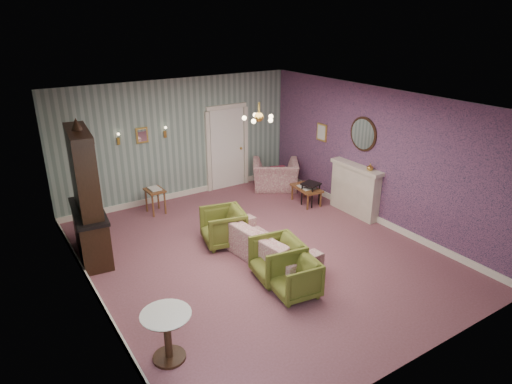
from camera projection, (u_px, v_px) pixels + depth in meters
floor at (259, 254)px, 8.70m from camera, size 7.00×7.00×0.00m
ceiling at (259, 102)px, 7.62m from camera, size 7.00×7.00×0.00m
wall_back at (179, 140)px, 10.89m from camera, size 6.00×0.00×6.00m
wall_front at (419, 270)px, 5.43m from camera, size 6.00×0.00×6.00m
wall_left at (87, 222)px, 6.65m from camera, size 0.00×7.00×7.00m
wall_right at (376, 156)px, 9.68m from camera, size 0.00×7.00×7.00m
wall_right_floral at (376, 156)px, 9.67m from camera, size 0.00×7.00×7.00m
door at (227, 147)px, 11.65m from camera, size 1.12×0.12×2.16m
olive_chair_a at (295, 276)px, 7.33m from camera, size 0.73×0.77×0.71m
olive_chair_b at (277, 258)px, 7.78m from camera, size 0.84×0.88×0.80m
olive_chair_c at (223, 225)px, 8.95m from camera, size 0.89×0.93×0.80m
sofa_chintz at (267, 238)px, 8.40m from camera, size 0.83×2.19×0.84m
wingback_chair at (276, 170)px, 11.72m from camera, size 1.37×1.25×1.00m
dresser at (85, 192)px, 8.18m from camera, size 0.71×1.60×2.59m
fireplace at (355, 190)px, 10.24m from camera, size 0.30×1.40×1.16m
mantel_vase at (370, 167)px, 9.67m from camera, size 0.15×0.15×0.15m
oval_mirror at (363, 134)px, 9.82m from camera, size 0.04×0.76×0.84m
framed_print at (322, 132)px, 10.97m from camera, size 0.04×0.34×0.42m
coffee_table at (306, 195)px, 10.92m from camera, size 0.53×0.85×0.42m
side_table_black at (311, 194)px, 10.81m from camera, size 0.45×0.45×0.55m
pedestal_table at (168, 336)px, 5.95m from camera, size 0.76×0.76×0.73m
nesting_table at (155, 200)px, 10.37m from camera, size 0.40×0.49×0.63m
gilt_mirror_back at (142, 135)px, 10.31m from camera, size 0.28×0.06×0.36m
sconce_left at (118, 139)px, 10.02m from camera, size 0.16×0.12×0.30m
sconce_right at (165, 132)px, 10.57m from camera, size 0.16×0.12×0.30m
chandelier at (259, 118)px, 7.72m from camera, size 0.56×0.56×0.36m
burgundy_cushion at (277, 173)px, 11.58m from camera, size 0.41×0.28×0.39m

